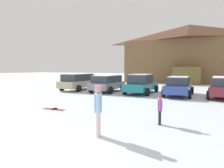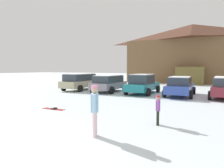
{
  "view_description": "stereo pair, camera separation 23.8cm",
  "coord_description": "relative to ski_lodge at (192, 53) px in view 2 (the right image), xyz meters",
  "views": [
    {
      "loc": [
        4.18,
        -3.25,
        2.2
      ],
      "look_at": [
        -0.91,
        7.37,
        1.28
      ],
      "focal_mm": 32.0,
      "sensor_mm": 36.0,
      "label": 1
    },
    {
      "loc": [
        4.4,
        -3.14,
        2.2
      ],
      "look_at": [
        -0.91,
        7.37,
        1.28
      ],
      "focal_mm": 32.0,
      "sensor_mm": 36.0,
      "label": 2
    }
  ],
  "objects": [
    {
      "name": "skier_child_in_purple_jacket",
      "position": [
        1.18,
        -26.22,
        -3.93
      ],
      "size": [
        0.23,
        0.42,
        1.16
      ],
      "color": "black",
      "rests_on": "ground"
    },
    {
      "name": "parked_grey_wagon",
      "position": [
        -5.61,
        -17.38,
        -3.73
      ],
      "size": [
        2.23,
        4.24,
        1.57
      ],
      "color": "gray",
      "rests_on": "ground"
    },
    {
      "name": "parked_blue_hatchback",
      "position": [
        0.75,
        -17.27,
        -3.79
      ],
      "size": [
        2.13,
        4.67,
        1.56
      ],
      "color": "#2F49A4",
      "rests_on": "ground"
    },
    {
      "name": "parked_beige_suv",
      "position": [
        -8.99,
        -17.2,
        -3.69
      ],
      "size": [
        2.21,
        4.61,
        1.67
      ],
      "color": "tan",
      "rests_on": "ground"
    },
    {
      "name": "ground",
      "position": [
        -1.38,
        -30.68,
        -4.59
      ],
      "size": [
        160.0,
        160.0,
        0.0
      ],
      "primitive_type": "plane",
      "color": "silver"
    },
    {
      "name": "parked_teal_hatchback",
      "position": [
        -2.39,
        -17.18,
        -3.74
      ],
      "size": [
        2.23,
        4.66,
        1.7
      ],
      "color": "#1C7982",
      "rests_on": "ground"
    },
    {
      "name": "skier_adult_in_blue_parka",
      "position": [
        -0.33,
        -28.42,
        -3.65
      ],
      "size": [
        0.41,
        0.55,
        1.67
      ],
      "color": "beige",
      "rests_on": "ground"
    },
    {
      "name": "ski_lodge",
      "position": [
        0.0,
        0.0,
        0.0
      ],
      "size": [
        19.65,
        10.92,
        9.06
      ],
      "color": "brown",
      "rests_on": "ground"
    },
    {
      "name": "pair_of_skis",
      "position": [
        -4.57,
        -25.76,
        -4.57
      ],
      "size": [
        1.38,
        0.34,
        0.08
      ],
      "color": "red",
      "rests_on": "ground"
    }
  ]
}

